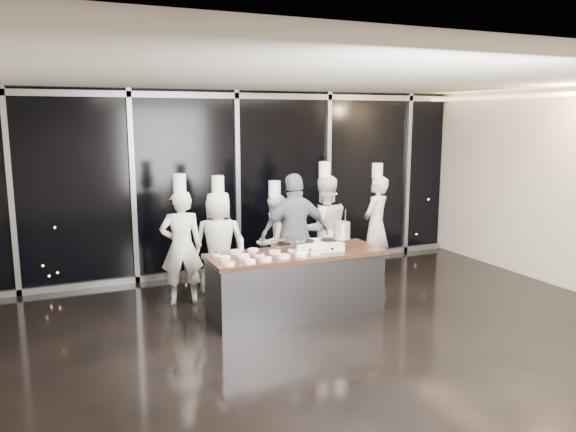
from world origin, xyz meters
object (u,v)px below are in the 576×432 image
Objects in this scene: stock_pot at (341,230)px; chef_right at (324,229)px; chef_side at (376,224)px; chef_far_left at (182,246)px; demo_counter at (296,283)px; stove at (317,245)px; frying_pan at (295,239)px; guest at (295,234)px; chef_left at (219,243)px; chef_center at (275,242)px.

chef_right is at bearing 73.18° from stock_pot.
chef_right is 1.15m from chef_side.
chef_far_left is 0.95× the size of chef_right.
demo_counter is 1.21× the size of chef_right.
chef_side reaches higher than stove.
chef_far_left reaches higher than stock_pot.
chef_side reaches higher than frying_pan.
guest reaches higher than demo_counter.
chef_right is (2.40, 0.09, 0.04)m from chef_far_left.
stock_pot is 0.12× the size of chef_right.
chef_left is 0.99× the size of guest.
chef_far_left is 1.75m from guest.
chef_center is at bearing 8.88° from chef_right.
demo_counter is 1.40× the size of chef_center.
chef_center is 0.43m from guest.
frying_pan is 0.91m from guest.
chef_left reaches higher than stove.
demo_counter is 10.20× the size of stock_pot.
stove is 0.38× the size of chef_side.
frying_pan is 1.73m from chef_far_left.
chef_far_left is 2.41m from chef_right.
frying_pan is 1.57m from chef_right.
chef_left is 0.92× the size of chef_right.
chef_center reaches higher than frying_pan.
stove is 1.40m from chef_right.
demo_counter is 1.09m from guest.
demo_counter is at bearing 149.21° from chef_far_left.
guest reaches higher than frying_pan.
frying_pan is 0.31× the size of chef_center.
chef_far_left reaches higher than demo_counter.
chef_far_left is 1.10× the size of chef_center.
chef_side reaches higher than chef_far_left.
stock_pot is 0.12× the size of chef_far_left.
stock_pot is 0.13× the size of chef_left.
demo_counter is at bearing -164.11° from stove.
stove is 0.40× the size of chef_left.
chef_left is at bearing 141.79° from stove.
frying_pan is 1.19m from chef_center.
chef_right is (1.07, 1.23, 0.46)m from demo_counter.
chef_far_left is at bearing 149.38° from stock_pot.
chef_center is (0.17, 1.15, -0.29)m from frying_pan.
demo_counter is at bearing 56.69° from chef_center.
chef_side is (2.20, 1.42, 0.43)m from demo_counter.
chef_center is 0.89m from chef_right.
stove is at bearing 4.27° from demo_counter.
chef_far_left is at bearing 153.53° from frying_pan.
stock_pot is 0.13× the size of guest.
stock_pot is at bearing 158.88° from chef_far_left.
chef_left is at bearing 132.90° from frying_pan.
demo_counter is 1.27m from chef_center.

